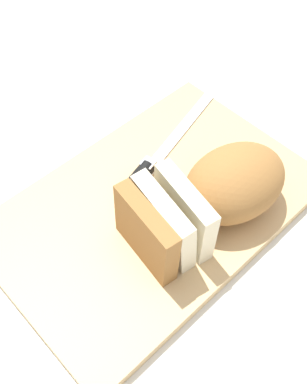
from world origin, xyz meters
TOP-DOWN VIEW (x-y plane):
  - ground_plane at (0.00, 0.00)m, footprint 3.00×3.00m
  - cutting_board at (0.00, 0.00)m, footprint 0.48×0.33m
  - bread_loaf at (-0.05, 0.07)m, footprint 0.25×0.14m
  - bread_knife at (-0.04, -0.05)m, footprint 0.26×0.10m
  - crumb_near_knife at (-0.08, 0.03)m, footprint 0.00×0.00m
  - crumb_near_loaf at (-0.00, 0.02)m, footprint 0.00×0.00m
  - crumb_stray_left at (0.00, -0.02)m, footprint 0.01×0.01m

SIDE VIEW (x-z plane):
  - ground_plane at x=0.00m, z-range 0.00..0.00m
  - cutting_board at x=0.00m, z-range 0.00..0.02m
  - crumb_near_loaf at x=0.00m, z-range 0.02..0.02m
  - crumb_near_knife at x=-0.08m, z-range 0.02..0.02m
  - crumb_stray_left at x=0.00m, z-range 0.02..0.02m
  - bread_knife at x=-0.04m, z-range 0.02..0.04m
  - bread_loaf at x=-0.05m, z-range 0.02..0.12m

